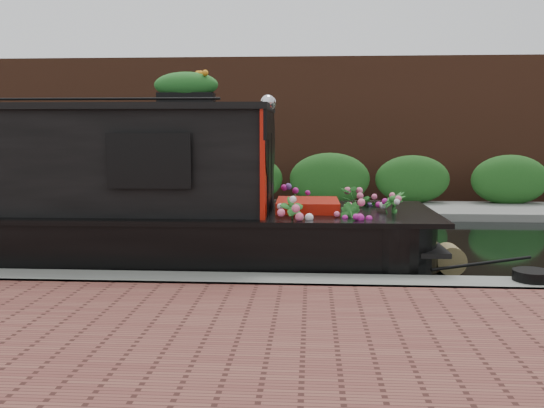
{
  "coord_description": "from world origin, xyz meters",
  "views": [
    {
      "loc": [
        1.72,
        -10.31,
        2.02
      ],
      "look_at": [
        1.09,
        -0.6,
        0.81
      ],
      "focal_mm": 40.0,
      "sensor_mm": 36.0,
      "label": 1
    }
  ],
  "objects": [
    {
      "name": "far_hedge",
      "position": [
        0.0,
        5.1,
        0.0
      ],
      "size": [
        40.0,
        1.1,
        2.8
      ],
      "primitive_type": "cube",
      "color": "#20541C",
      "rests_on": "ground"
    },
    {
      "name": "far_brick_wall",
      "position": [
        0.0,
        7.2,
        0.0
      ],
      "size": [
        40.0,
        1.0,
        8.0
      ],
      "primitive_type": "cube",
      "color": "#542C1C",
      "rests_on": "ground"
    },
    {
      "name": "rope_fender",
      "position": [
        3.66,
        -1.85,
        0.2
      ],
      "size": [
        0.41,
        0.4,
        0.41
      ],
      "primitive_type": "cylinder",
      "rotation": [
        1.57,
        0.0,
        0.0
      ],
      "color": "olive",
      "rests_on": "ground"
    },
    {
      "name": "ground",
      "position": [
        0.0,
        0.0,
        0.0
      ],
      "size": [
        80.0,
        80.0,
        0.0
      ],
      "primitive_type": "plane",
      "color": "black",
      "rests_on": "ground"
    },
    {
      "name": "near_bank_coping",
      "position": [
        0.0,
        -3.3,
        0.0
      ],
      "size": [
        40.0,
        0.6,
        0.5
      ],
      "primitive_type": "cube",
      "color": "slate",
      "rests_on": "ground"
    },
    {
      "name": "coiled_mooring_rope",
      "position": [
        4.32,
        -3.19,
        0.31
      ],
      "size": [
        0.45,
        0.45,
        0.12
      ],
      "primitive_type": "cylinder",
      "color": "black",
      "rests_on": "near_bank_coping"
    },
    {
      "name": "far_bank_path",
      "position": [
        0.0,
        4.2,
        0.0
      ],
      "size": [
        40.0,
        2.4,
        0.34
      ],
      "primitive_type": "cube",
      "color": "slate",
      "rests_on": "ground"
    }
  ]
}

